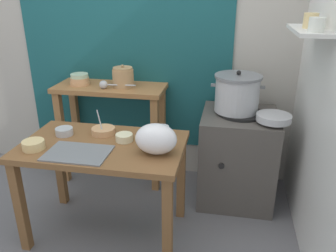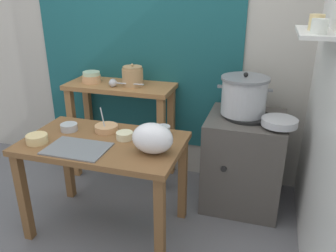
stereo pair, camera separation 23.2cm
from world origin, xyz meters
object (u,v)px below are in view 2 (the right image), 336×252
prep_bowl_3 (37,138)px  prep_bowl_4 (125,135)px  clay_pot (133,76)px  prep_bowl_1 (163,130)px  steamer_pot (244,95)px  bowl_stack_enamel (92,77)px  ladle (114,83)px  prep_bowl_2 (69,127)px  stove_block (243,160)px  wide_pan (279,122)px  prep_bowl_0 (106,128)px  back_shelf_table (121,108)px  plastic_bag (153,138)px  serving_tray (77,149)px  prep_table (104,155)px

prep_bowl_3 → prep_bowl_4: 0.59m
clay_pot → prep_bowl_1: (0.45, -0.55, -0.23)m
steamer_pot → bowl_stack_enamel: 1.36m
ladle → prep_bowl_2: (-0.10, -0.58, -0.19)m
bowl_stack_enamel → prep_bowl_2: 0.71m
stove_block → prep_bowl_1: 0.79m
bowl_stack_enamel → wide_pan: (1.63, -0.27, -0.14)m
clay_pot → prep_bowl_0: clay_pot is taller
steamer_pot → back_shelf_table: bearing=174.2°
back_shelf_table → steamer_pot: bearing=-5.8°
back_shelf_table → prep_bowl_3: size_ratio=6.77×
clay_pot → stove_block: bearing=-7.4°
back_shelf_table → plastic_bag: plastic_bag is taller
clay_pot → prep_bowl_4: size_ratio=1.63×
clay_pot → bowl_stack_enamel: size_ratio=1.11×
stove_block → bowl_stack_enamel: size_ratio=4.54×
ladle → prep_bowl_1: ladle is taller
stove_block → wide_pan: 0.51m
ladle → prep_bowl_0: size_ratio=1.70×
bowl_stack_enamel → prep_bowl_3: size_ratio=1.21×
stove_block → prep_bowl_0: prep_bowl_0 is taller
clay_pot → wide_pan: bearing=-12.8°
stove_block → serving_tray: size_ratio=1.95×
back_shelf_table → prep_bowl_1: size_ratio=9.23×
prep_table → clay_pot: clay_pot is taller
plastic_bag → wide_pan: 0.95m
serving_tray → prep_bowl_3: bearing=178.0°
bowl_stack_enamel → prep_bowl_2: bowl_stack_enamel is taller
steamer_pot → prep_bowl_0: 1.07m
prep_table → prep_bowl_2: prep_bowl_2 is taller
prep_bowl_3 → bowl_stack_enamel: bearing=94.3°
plastic_bag → wide_pan: size_ratio=1.04×
prep_table → prep_bowl_1: (0.37, 0.22, 0.15)m
steamer_pot → prep_table: bearing=-143.2°
prep_bowl_0 → bowl_stack_enamel: bearing=125.4°
ladle → wide_pan: ladle is taller
prep_bowl_2 → steamer_pot: bearing=25.3°
serving_tray → prep_bowl_2: (-0.22, 0.26, 0.02)m
back_shelf_table → clay_pot: (0.12, 0.00, 0.30)m
ladle → prep_bowl_3: (-0.19, -0.84, -0.18)m
clay_pot → ladle: bearing=-145.4°
serving_tray → wide_pan: (1.25, 0.66, 0.08)m
clay_pot → prep_bowl_1: bearing=-50.9°
bowl_stack_enamel → steamer_pot: bearing=-4.3°
plastic_bag → prep_bowl_4: (-0.25, 0.14, -0.07)m
back_shelf_table → prep_bowl_0: 0.63m
steamer_pot → clay_pot: steamer_pot is taller
prep_table → prep_bowl_4: bearing=27.6°
bowl_stack_enamel → ladle: 0.28m
ladle → serving_tray: 0.88m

